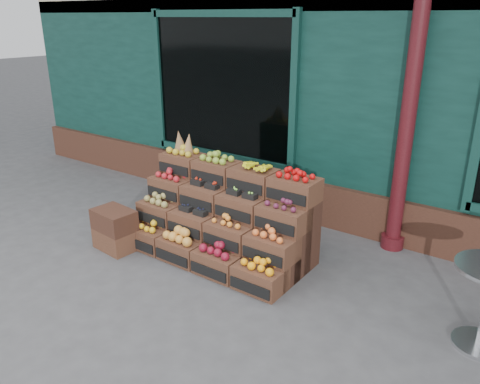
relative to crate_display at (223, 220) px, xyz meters
The scene contains 5 objects.
ground 0.95m from the crate_display, 56.90° to the right, with size 60.00×60.00×0.00m, color #454547.
shop_facade 4.85m from the crate_display, 83.96° to the left, with size 12.00×6.24×4.80m.
crate_display is the anchor object (origin of this frame).
spare_crates 1.36m from the crate_display, 147.91° to the right, with size 0.55×0.41×0.52m.
shopkeeper 2.40m from the crate_display, 107.59° to the left, with size 0.79×0.52×2.17m, color #18561C.
Camera 1 is at (2.73, -3.38, 2.74)m, focal length 35.00 mm.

